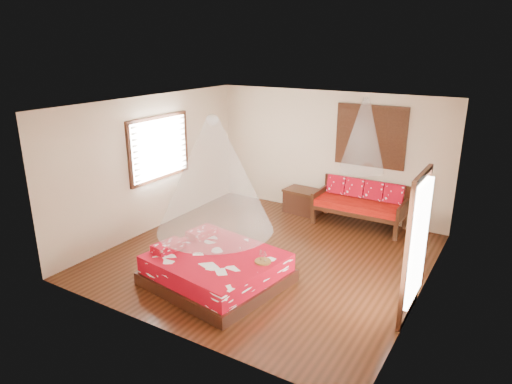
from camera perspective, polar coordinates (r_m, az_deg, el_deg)
room at (r=8.08m, az=1.43°, el=1.00°), size 5.54×5.54×2.84m
bed at (r=7.63m, az=-5.02°, el=-9.50°), size 2.27×2.11×0.63m
daybed at (r=10.08m, az=12.96°, el=-1.22°), size 1.92×0.85×0.97m
storage_chest at (r=10.70m, az=5.84°, el=-1.08°), size 0.86×0.66×0.55m
shutter_panel at (r=10.03m, az=14.13°, el=6.77°), size 1.52×0.06×1.32m
window_left at (r=9.74m, az=-11.95°, el=5.40°), size 0.10×1.74×1.34m
glazed_door at (r=6.77m, az=19.17°, el=-6.54°), size 0.08×1.02×2.16m
wine_tray at (r=7.22m, az=0.86°, el=-8.39°), size 0.26×0.26×0.21m
mosquito_net_main at (r=7.02m, az=-5.28°, el=2.10°), size 1.84×1.84×1.80m
mosquito_net_daybed at (r=9.57m, az=13.31°, el=6.92°), size 0.93×0.93×1.50m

